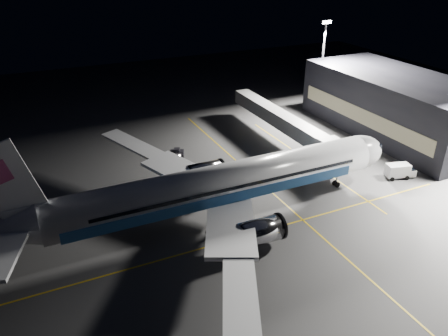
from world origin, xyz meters
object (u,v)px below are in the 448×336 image
service_truck (400,171)px  baggage_tug (177,153)px  airliner (215,186)px  safety_cone_a (198,183)px  floodlight_mast_north (323,58)px  safety_cone_b (227,186)px  jet_bridge (286,123)px  safety_cone_c (142,183)px

service_truck → baggage_tug: (-31.33, 23.43, -0.52)m
airliner → baggage_tug: airliner is taller
baggage_tug → safety_cone_a: size_ratio=4.94×
floodlight_mast_north → safety_cone_b: (-35.72, -24.82, -12.08)m
jet_bridge → safety_cone_c: (-30.00, -4.06, -4.29)m
safety_cone_c → service_truck: bearing=-21.9°
jet_bridge → safety_cone_b: 21.24m
safety_cone_a → safety_cone_b: 4.89m
floodlight_mast_north → baggage_tug: 42.33m
floodlight_mast_north → baggage_tug: bearing=-164.8°
safety_cone_a → service_truck: bearing=-21.0°
safety_cone_a → baggage_tug: bearing=88.1°
airliner → jet_bridge: size_ratio=1.79×
airliner → floodlight_mast_north: 52.56m
airliner → safety_cone_b: 10.18m
airliner → service_truck: airliner is taller
safety_cone_b → jet_bridge: bearing=31.6°
baggage_tug → safety_cone_c: (-8.70, -7.31, -0.55)m
baggage_tug → safety_cone_c: 11.37m
baggage_tug → airliner: bearing=-70.9°
safety_cone_c → safety_cone_b: bearing=-29.1°
baggage_tug → safety_cone_c: bearing=-116.1°
baggage_tug → service_truck: bearing=-12.9°
service_truck → safety_cone_a: (-31.70, 12.16, -1.04)m
floodlight_mast_north → airliner: bearing=-142.1°
floodlight_mast_north → safety_cone_b: 45.14m
floodlight_mast_north → service_truck: (-7.98, -34.10, -11.01)m
airliner → jet_bridge: airliner is taller
service_truck → baggage_tug: 39.12m
floodlight_mast_north → baggage_tug: size_ratio=6.67×
service_truck → safety_cone_b: (-27.74, 9.28, -1.06)m
jet_bridge → safety_cone_c: jet_bridge is taller
floodlight_mast_north → safety_cone_a: bearing=-151.0°
safety_cone_a → safety_cone_b: safety_cone_a is taller
safety_cone_b → safety_cone_c: size_ratio=1.01×
floodlight_mast_north → service_truck: bearing=-103.2°
safety_cone_a → safety_cone_c: size_ratio=1.08×
service_truck → floodlight_mast_north: bearing=91.5°
safety_cone_a → safety_cone_c: safety_cone_a is taller
service_truck → baggage_tug: bearing=157.9°
airliner → safety_cone_a: 11.24m
jet_bridge → safety_cone_b: jet_bridge is taller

